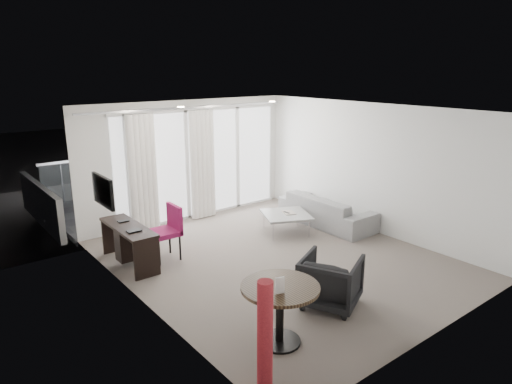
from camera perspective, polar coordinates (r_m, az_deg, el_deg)
floor at (r=8.12m, az=2.64°, el=-8.40°), size 5.00×6.00×0.00m
ceiling at (r=7.46m, az=2.89°, el=10.20°), size 5.00×6.00×0.00m
wall_left at (r=6.40m, az=-14.46°, el=-3.06°), size 0.00×6.00×2.60m
wall_right at (r=9.47m, az=14.30°, el=2.89°), size 0.00×6.00×2.60m
wall_front at (r=5.87m, az=22.37°, el=-5.45°), size 5.00×0.00×2.60m
window_panel at (r=10.24m, az=-6.95°, el=3.60°), size 4.00×0.02×2.38m
window_frame at (r=10.23m, az=-6.91°, el=3.59°), size 4.10×0.06×2.44m
curtain_left at (r=9.44m, az=-13.95°, el=2.25°), size 0.60×0.20×2.38m
curtain_right at (r=10.08m, az=-6.70°, el=3.41°), size 0.60×0.20×2.38m
curtain_track at (r=9.77m, az=-8.20°, el=10.41°), size 4.80×0.04×0.04m
downlight_a at (r=8.26m, az=-9.39°, el=10.45°), size 0.12×0.12×0.02m
downlight_b at (r=9.45m, az=2.02°, el=11.24°), size 0.12×0.12×0.02m
desk at (r=8.10m, az=-15.55°, el=-6.42°), size 0.45×1.45×0.68m
tv at (r=7.70m, az=-18.59°, el=0.12°), size 0.05×0.80×0.50m
desk_chair at (r=8.10m, az=-11.44°, el=-5.08°), size 0.53×0.50×0.96m
round_table at (r=5.71m, az=2.99°, el=-15.03°), size 1.20×1.20×0.76m
menu_card at (r=5.38m, az=2.97°, el=-12.92°), size 0.11×0.05×0.20m
red_lamp at (r=4.77m, az=1.13°, el=-18.03°), size 0.27×0.27×1.29m
tub_armchair at (r=6.61m, az=9.30°, el=-10.91°), size 1.06×1.05×0.73m
coffee_table at (r=9.31m, az=3.76°, el=-3.90°), size 1.19×1.19×0.40m
remote at (r=9.29m, az=3.84°, el=-2.91°), size 0.05×0.17×0.02m
magazine at (r=9.31m, az=4.14°, el=-2.87°), size 0.34×0.38×0.02m
sofa at (r=9.87m, az=8.81°, el=-2.22°), size 0.85×2.18×0.64m
terrace_slab at (r=11.83m, az=-10.58°, el=-1.24°), size 5.60×3.00×0.12m
rattan_chair_a at (r=11.95m, az=-8.65°, el=1.47°), size 0.78×0.78×0.87m
rattan_chair_b at (r=12.57m, az=-6.61°, el=1.91°), size 0.52×0.52×0.73m
rattan_table at (r=12.30m, az=-5.51°, el=0.95°), size 0.48×0.48×0.44m
balustrade at (r=12.96m, az=-13.71°, el=2.59°), size 5.50×0.06×1.05m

